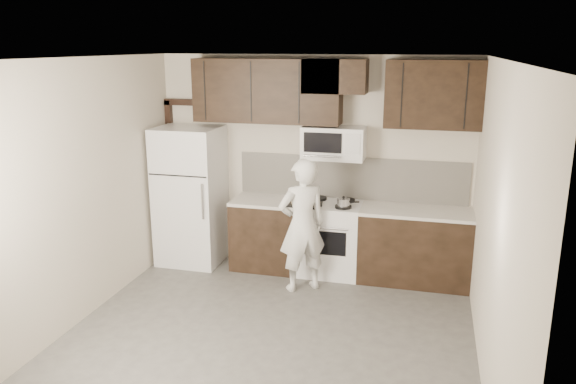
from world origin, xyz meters
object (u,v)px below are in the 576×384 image
at_px(refrigerator, 191,196).
at_px(person, 302,225).
at_px(stove, 330,238).
at_px(microwave, 334,143).

distance_m(refrigerator, person, 1.71).
bearing_deg(refrigerator, stove, 1.51).
bearing_deg(refrigerator, microwave, 5.15).
relative_size(microwave, refrigerator, 0.42).
height_order(microwave, person, microwave).
relative_size(microwave, person, 0.48).
relative_size(stove, person, 0.60).
bearing_deg(microwave, person, -108.44).
distance_m(microwave, person, 1.13).
bearing_deg(stove, person, -111.93).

